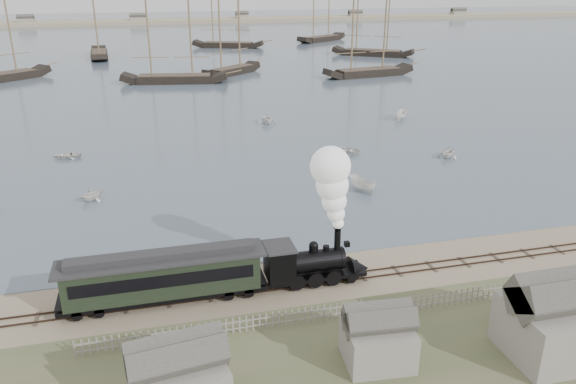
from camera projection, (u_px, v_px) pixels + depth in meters
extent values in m
plane|color=tan|center=(295.00, 272.00, 44.92)|extent=(600.00, 600.00, 0.00)
cube|color=#475766|center=(170.00, 41.00, 198.33)|extent=(600.00, 336.00, 0.06)
cube|color=#34251C|center=(303.00, 286.00, 42.63)|extent=(120.00, 0.08, 0.12)
cube|color=#34251C|center=(300.00, 280.00, 43.53)|extent=(120.00, 0.08, 0.12)
cube|color=#3C3126|center=(301.00, 284.00, 43.11)|extent=(120.00, 1.80, 0.06)
cube|color=tan|center=(160.00, 23.00, 270.54)|extent=(500.00, 20.00, 1.80)
cube|color=black|center=(316.00, 273.00, 43.10)|extent=(7.53, 2.21, 0.28)
cylinder|color=black|center=(311.00, 261.00, 42.60)|extent=(4.65, 1.66, 1.66)
cube|color=black|center=(279.00, 263.00, 41.95)|extent=(1.99, 2.44, 2.55)
cube|color=#2B2B2D|center=(279.00, 247.00, 41.47)|extent=(2.21, 2.66, 0.13)
cylinder|color=black|center=(337.00, 241.00, 42.54)|extent=(0.49, 0.49, 1.77)
sphere|color=black|center=(314.00, 246.00, 42.18)|extent=(0.71, 0.71, 0.71)
cone|color=black|center=(359.00, 269.00, 43.97)|extent=(1.55, 2.21, 2.21)
cube|color=black|center=(347.00, 244.00, 42.86)|extent=(0.39, 0.39, 0.39)
cube|color=black|center=(165.00, 293.00, 40.47)|extent=(14.64, 2.40, 0.37)
cube|color=black|center=(163.00, 276.00, 39.94)|extent=(13.59, 2.61, 2.61)
cube|color=black|center=(164.00, 282.00, 38.65)|extent=(12.55, 0.06, 0.94)
cube|color=black|center=(162.00, 264.00, 41.05)|extent=(12.55, 0.06, 0.94)
cube|color=#2B2B2D|center=(162.00, 259.00, 39.45)|extent=(14.64, 2.82, 0.19)
cube|color=#2B2B2D|center=(161.00, 255.00, 39.33)|extent=(13.07, 1.25, 0.47)
imported|color=white|center=(165.00, 284.00, 42.50)|extent=(2.43, 3.38, 0.69)
imported|color=white|center=(91.00, 194.00, 58.63)|extent=(3.50, 3.59, 1.44)
imported|color=white|center=(362.00, 184.00, 61.21)|extent=(4.11, 2.65, 1.48)
imported|color=white|center=(346.00, 151.00, 73.79)|extent=(3.33, 4.40, 0.86)
imported|color=white|center=(448.00, 152.00, 72.27)|extent=(3.92, 3.98, 1.59)
imported|color=white|center=(401.00, 115.00, 91.25)|extent=(3.86, 3.77, 1.51)
imported|color=white|center=(67.00, 155.00, 72.30)|extent=(3.05, 3.88, 0.73)
imported|color=white|center=(266.00, 118.00, 88.73)|extent=(3.86, 3.45, 1.83)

